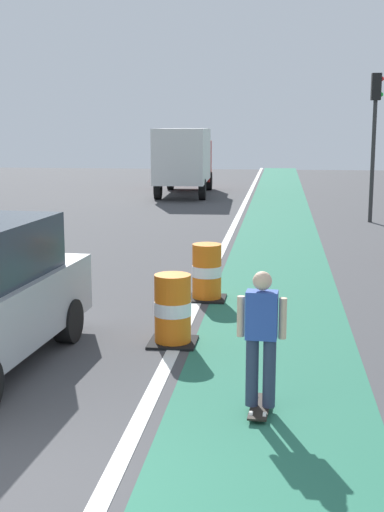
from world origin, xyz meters
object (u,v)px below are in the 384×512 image
object	(u,v)px
traffic_barrel_mid	(207,273)
traffic_light_corner	(375,121)
delivery_truck_down_block	(185,157)
skateboarder_on_lane	(261,337)
traffic_barrel_front	(173,310)

from	to	relation	value
traffic_barrel_mid	traffic_light_corner	size ratio (longest dim) A/B	0.21
delivery_truck_down_block	traffic_light_corner	bearing A→B (deg)	-49.11
traffic_light_corner	traffic_barrel_mid	bearing A→B (deg)	-110.95
skateboarder_on_lane	traffic_light_corner	distance (m)	17.71
traffic_barrel_mid	traffic_light_corner	bearing A→B (deg)	69.05
traffic_light_corner	traffic_barrel_front	bearing A→B (deg)	-107.95
delivery_truck_down_block	traffic_light_corner	world-z (taller)	traffic_light_corner
skateboarder_on_lane	delivery_truck_down_block	world-z (taller)	delivery_truck_down_block
traffic_barrel_front	traffic_light_corner	xyz separation A→B (m)	(4.77, 14.72, 2.97)
skateboarder_on_lane	traffic_barrel_mid	bearing A→B (deg)	102.60
skateboarder_on_lane	traffic_barrel_mid	xyz separation A→B (m)	(-1.19, 5.33, -0.38)
traffic_barrel_front	traffic_light_corner	size ratio (longest dim) A/B	0.21
skateboarder_on_lane	traffic_light_corner	size ratio (longest dim) A/B	0.33
traffic_barrel_mid	traffic_light_corner	distance (m)	13.04
skateboarder_on_lane	traffic_light_corner	xyz separation A→B (m)	(3.35, 17.19, 2.59)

